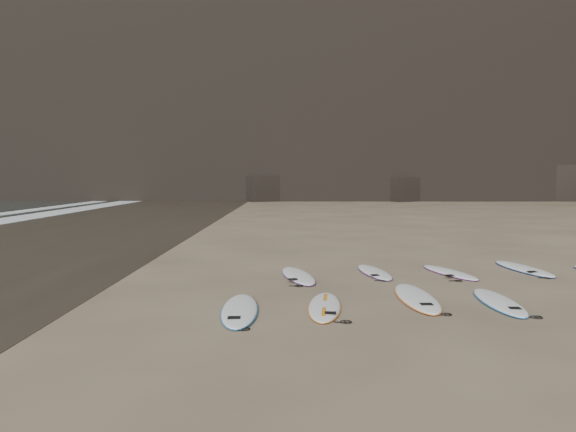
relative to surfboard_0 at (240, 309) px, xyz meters
name	(u,v)px	position (x,y,z in m)	size (l,w,h in m)	color
ground	(446,301)	(3.94, 0.89, -0.05)	(240.00, 240.00, 0.00)	#897559
wet_sand	(22,242)	(-9.06, 10.89, -0.04)	(12.00, 200.00, 0.01)	#383026
surfboard_0	(240,309)	(0.00, 0.00, 0.00)	(0.63, 2.61, 0.09)	white
surfboard_1	(325,306)	(1.54, 0.29, 0.00)	(0.57, 2.38, 0.09)	white
surfboard_2	(417,297)	(3.40, 1.02, 0.00)	(0.66, 2.77, 0.10)	white
surfboard_3	(499,301)	(4.88, 0.66, 0.00)	(0.59, 2.47, 0.09)	white
surfboard_5	(298,275)	(1.10, 3.49, 0.00)	(0.61, 2.53, 0.09)	white
surfboard_6	(374,272)	(3.02, 4.02, -0.01)	(0.56, 2.32, 0.08)	white
surfboard_7	(450,272)	(4.89, 3.97, -0.01)	(0.55, 2.30, 0.08)	white
surfboard_8	(523,268)	(6.97, 4.53, 0.00)	(0.63, 2.63, 0.09)	white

